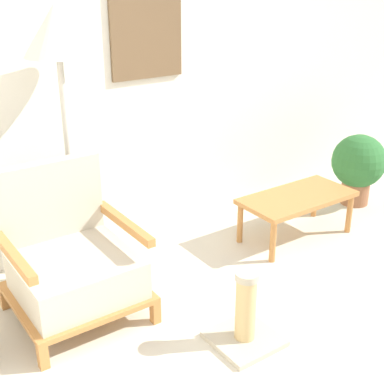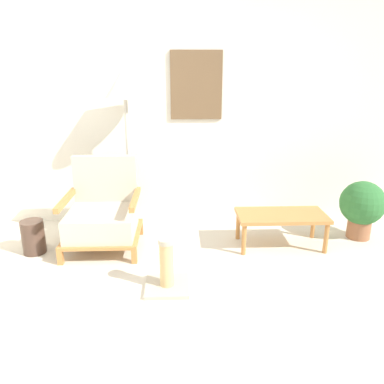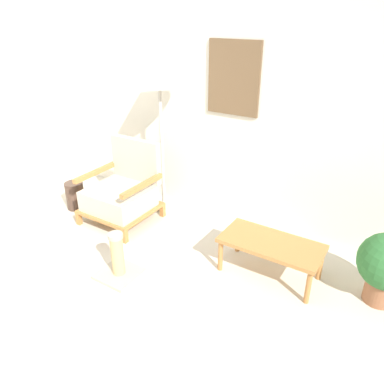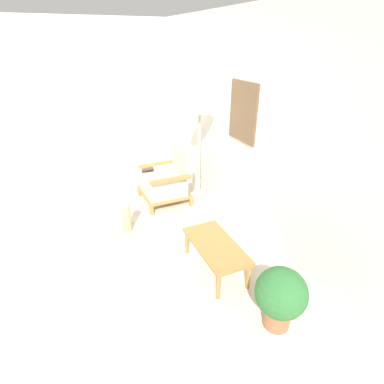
% 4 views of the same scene
% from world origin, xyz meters
% --- Properties ---
extents(ground_plane, '(14.00, 14.00, 0.00)m').
position_xyz_m(ground_plane, '(0.00, 0.00, 0.00)').
color(ground_plane, beige).
extents(wall_back, '(8.00, 0.09, 2.70)m').
position_xyz_m(wall_back, '(0.00, 2.06, 1.35)').
color(wall_back, silver).
rests_on(wall_back, ground_plane).
extents(armchair, '(0.73, 0.70, 0.88)m').
position_xyz_m(armchair, '(-0.63, 1.32, 0.34)').
color(armchair, '#B2753D').
rests_on(armchair, ground_plane).
extents(floor_lamp, '(0.41, 0.41, 1.74)m').
position_xyz_m(floor_lamp, '(-0.41, 1.78, 1.51)').
color(floor_lamp, '#B7B2A8').
rests_on(floor_lamp, ground_plane).
extents(coffee_table, '(0.88, 0.44, 0.35)m').
position_xyz_m(coffee_table, '(1.15, 1.26, 0.30)').
color(coffee_table, '#B2753D').
rests_on(coffee_table, ground_plane).
extents(vase, '(0.22, 0.22, 0.33)m').
position_xyz_m(vase, '(-1.29, 1.20, 0.16)').
color(vase, '#473328').
rests_on(vase, ground_plane).
extents(potted_plant, '(0.46, 0.46, 0.62)m').
position_xyz_m(potted_plant, '(2.04, 1.42, 0.36)').
color(potted_plant, '#935B3D').
rests_on(potted_plant, ground_plane).
extents(scratching_post, '(0.36, 0.36, 0.44)m').
position_xyz_m(scratching_post, '(0.02, 0.52, 0.15)').
color(scratching_post, '#B2A893').
rests_on(scratching_post, ground_plane).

